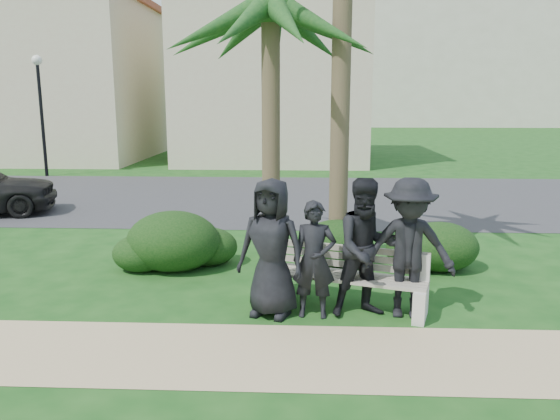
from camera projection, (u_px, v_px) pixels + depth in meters
The scene contains 18 objects.
ground at pixel (274, 297), 7.85m from camera, with size 160.00×160.00×0.00m, color #144313.
footpath at pixel (265, 355), 6.09m from camera, with size 30.00×1.60×0.01m, color tan.
asphalt_street at pixel (289, 198), 15.67m from camera, with size 160.00×8.00×0.01m, color #2D2D30.
stucco_bldg_left at pixel (37, 79), 25.24m from camera, with size 10.40×8.40×7.30m.
stucco_bldg_right at pixel (274, 79), 24.76m from camera, with size 8.40×8.40×7.30m.
street_lamp at pixel (40, 94), 19.38m from camera, with size 0.36×0.36×4.29m.
park_bench at pixel (340, 282), 7.41m from camera, with size 2.46×1.21×0.81m.
man_a at pixel (271, 248), 7.05m from camera, with size 0.89×0.58×1.82m, color black.
man_b at pixel (314, 260), 7.02m from camera, with size 0.56×0.37×1.54m, color black.
man_c at pixel (367, 248), 7.03m from camera, with size 0.89×0.69×1.82m, color black.
man_d at pixel (409, 248), 7.00m from camera, with size 1.18×0.68×1.83m, color black.
hedge_a at pixel (141, 252), 9.01m from camera, with size 0.95×0.79×0.62m, color black.
hedge_b at pixel (173, 239), 9.06m from camera, with size 1.55×1.28×1.01m, color black.
hedge_c at pixel (208, 245), 9.36m from camera, with size 1.01×0.83×0.66m, color black.
hedge_d at pixel (337, 242), 9.30m from camera, with size 1.24×1.02×0.81m, color black.
hedge_e at pixel (419, 248), 9.05m from camera, with size 1.12×0.92×0.73m, color black.
hedge_f at pixel (440, 245), 9.05m from camera, with size 1.27×1.05×0.83m, color black.
palm_left at pixel (270, 11), 9.14m from camera, with size 3.00×3.00×5.20m.
Camera 1 is at (0.42, -7.42, 2.81)m, focal length 35.00 mm.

